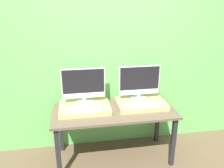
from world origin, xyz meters
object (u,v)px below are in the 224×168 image
(keyboard_left, at_px, (85,110))
(monitor_right, at_px, (139,82))
(monitor_left, at_px, (84,85))
(keyboard_right, at_px, (144,106))

(keyboard_left, bearing_deg, monitor_right, 19.28)
(monitor_left, relative_size, keyboard_left, 1.66)
(monitor_left, height_order, keyboard_left, monitor_left)
(monitor_left, height_order, keyboard_right, monitor_left)
(keyboard_left, xyz_separation_m, keyboard_right, (0.72, 0.00, 0.00))
(keyboard_left, height_order, keyboard_right, same)
(monitor_right, relative_size, keyboard_right, 1.66)
(monitor_left, distance_m, keyboard_right, 0.80)
(monitor_right, height_order, keyboard_right, monitor_right)
(monitor_right, xyz_separation_m, keyboard_right, (-0.00, -0.25, -0.22))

